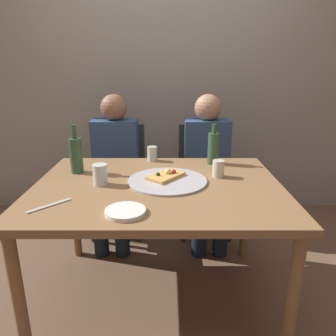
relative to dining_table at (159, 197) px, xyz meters
name	(u,v)px	position (x,y,z in m)	size (l,w,h in m)	color
ground_plane	(160,295)	(0.00, 0.00, -0.67)	(8.00, 8.00, 0.00)	brown
back_wall	(163,74)	(0.00, 1.41, 0.63)	(6.00, 0.10, 2.60)	gray
dining_table	(159,197)	(0.00, 0.00, 0.00)	(1.38, 1.04, 0.75)	olive
pizza_tray	(168,181)	(0.05, 0.04, 0.08)	(0.45, 0.45, 0.01)	#ADADB2
pizza_slice_last	(167,175)	(0.05, 0.08, 0.10)	(0.24, 0.25, 0.05)	tan
wine_bottle	(77,154)	(-0.50, 0.21, 0.19)	(0.08, 0.08, 0.30)	#2D5133
beer_bottle	(214,148)	(0.36, 0.39, 0.19)	(0.08, 0.08, 0.27)	#2D5133
tumbler_near	(219,169)	(0.35, 0.12, 0.13)	(0.07, 0.07, 0.10)	beige
tumbler_far	(153,154)	(-0.05, 0.46, 0.13)	(0.07, 0.07, 0.10)	#B7C6BC
wine_glass	(101,175)	(-0.32, -0.01, 0.14)	(0.08, 0.08, 0.12)	silver
plate_stack	(126,212)	(-0.13, -0.37, 0.09)	(0.19, 0.19, 0.02)	white
table_knife	(50,206)	(-0.51, -0.29, 0.08)	(0.22, 0.02, 0.01)	#B7B7BC
chair_left	(119,172)	(-0.37, 0.92, -0.16)	(0.44, 0.44, 0.90)	#2D3833
chair_right	(205,172)	(0.37, 0.92, -0.16)	(0.44, 0.44, 0.90)	#2D3833
guest_in_sweater	(115,163)	(-0.37, 0.77, -0.03)	(0.36, 0.56, 1.17)	navy
guest_in_beanie	(208,163)	(0.37, 0.77, -0.03)	(0.36, 0.56, 1.17)	navy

